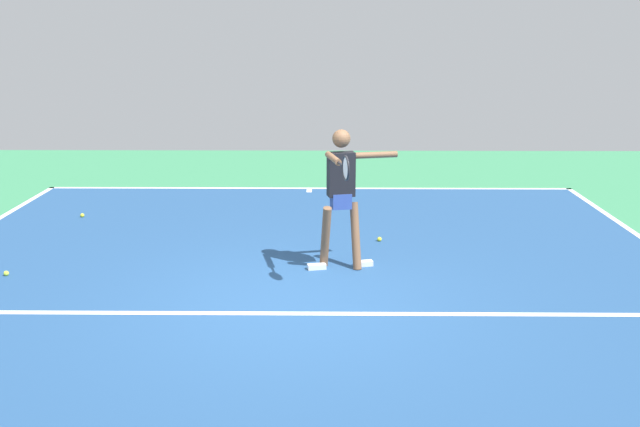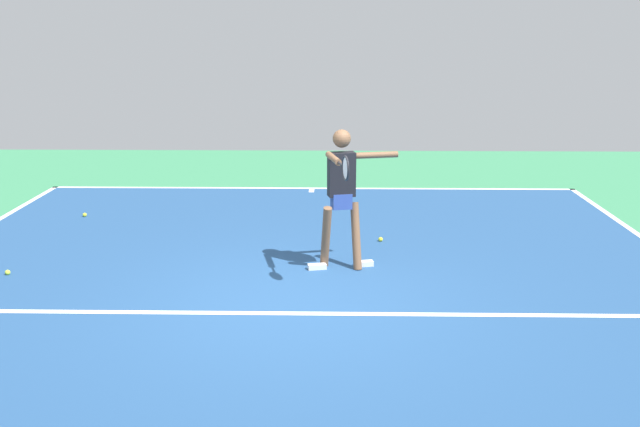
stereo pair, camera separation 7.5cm
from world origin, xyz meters
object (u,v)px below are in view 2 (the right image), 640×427
object	(u,v)px
tennis_player	(343,189)
tennis_ball_centre_court	(381,239)
tennis_ball_by_baseline	(8,272)
tennis_ball_near_player	(85,215)

from	to	relation	value
tennis_player	tennis_ball_centre_court	distance (m)	1.71
tennis_ball_by_baseline	tennis_ball_near_player	world-z (taller)	same
tennis_ball_centre_court	tennis_ball_near_player	world-z (taller)	same
tennis_ball_centre_court	tennis_ball_near_player	size ratio (longest dim) A/B	1.00
tennis_ball_centre_court	tennis_ball_by_baseline	distance (m)	5.11
tennis_player	tennis_ball_centre_court	bearing A→B (deg)	-128.03
tennis_ball_centre_court	tennis_player	bearing A→B (deg)	64.51
tennis_ball_centre_court	tennis_ball_by_baseline	xyz separation A→B (m)	(4.87, 1.56, 0.00)
tennis_player	tennis_ball_centre_court	size ratio (longest dim) A/B	27.94
tennis_ball_centre_court	tennis_ball_near_player	xyz separation A→B (m)	(4.86, -1.32, 0.00)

